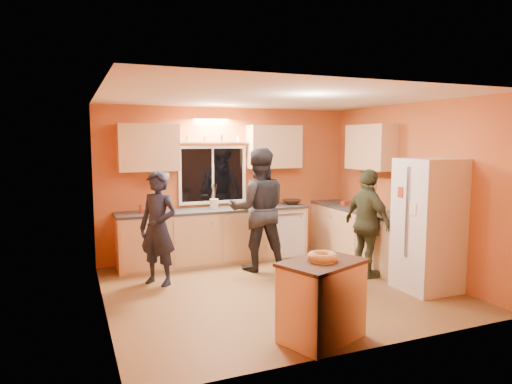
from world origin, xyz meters
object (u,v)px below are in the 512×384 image
person_left (158,228)px  refrigerator (428,225)px  person_right (368,223)px  island (322,300)px  person_center (258,209)px

person_left → refrigerator: bearing=20.7°
refrigerator → person_right: refrigerator is taller
refrigerator → person_left: refrigerator is taller
island → person_center: bearing=60.2°
island → person_center: size_ratio=0.52×
person_left → person_center: person_center is taller
refrigerator → person_left: (-3.35, 1.64, -0.09)m
island → person_right: size_ratio=0.62×
island → person_left: (-1.21, 2.46, 0.39)m
refrigerator → person_left: size_ratio=1.12×
refrigerator → person_center: person_center is taller
island → person_center: (0.39, 2.62, 0.54)m
refrigerator → person_right: (-0.39, 0.82, -0.09)m
person_left → person_right: bearing=31.2°
refrigerator → island: (-2.14, -0.82, -0.48)m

